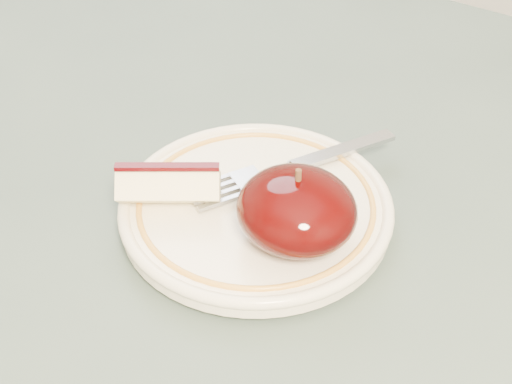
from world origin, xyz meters
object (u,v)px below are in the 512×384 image
Objects in this scene: table at (198,292)px; apple_half at (297,210)px; plate at (256,207)px; fork at (291,167)px.

apple_half reaches higher than table.
table is at bearing -177.97° from apple_half.
plate is at bearing 160.92° from apple_half.
apple_half is (0.09, 0.00, 0.13)m from table.
plate is 0.05m from apple_half.
plate reaches higher than table.
table is 0.11m from plate.
table is at bearing 170.23° from fork.
plate is 1.21× the size of fork.
table is at bearing -158.49° from plate.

